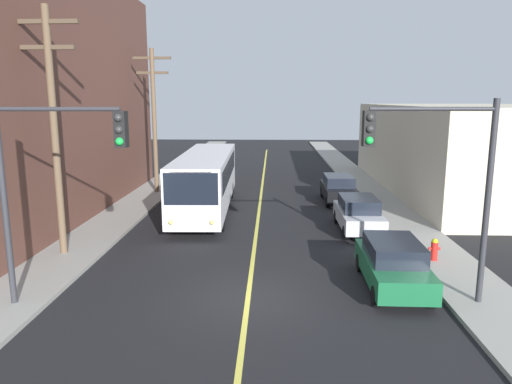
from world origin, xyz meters
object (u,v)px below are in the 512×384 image
object	(u,v)px
traffic_signal_right_corner	(436,164)
utility_pole_mid	(154,114)
fire_hydrant	(434,249)
parked_car_black	(338,188)
parked_car_silver	(358,213)
utility_pole_near	(54,121)
city_bus	(206,179)
parked_car_green	(393,263)
traffic_signal_left_corner	(54,165)

from	to	relation	value
traffic_signal_right_corner	utility_pole_mid	bearing A→B (deg)	125.88
utility_pole_mid	fire_hydrant	bearing A→B (deg)	-43.91
parked_car_black	parked_car_silver	bearing A→B (deg)	-89.47
parked_car_silver	utility_pole_near	distance (m)	13.73
utility_pole_near	fire_hydrant	distance (m)	15.11
city_bus	parked_car_green	xyz separation A→B (m)	(7.62, -10.86, -0.98)
parked_car_black	utility_pole_mid	size ratio (longest dim) A/B	0.48
traffic_signal_left_corner	parked_car_silver	bearing A→B (deg)	41.09
parked_car_green	parked_car_silver	world-z (taller)	same
traffic_signal_left_corner	fire_hydrant	distance (m)	13.52
parked_car_silver	fire_hydrant	world-z (taller)	parked_car_silver
traffic_signal_right_corner	fire_hydrant	size ratio (longest dim) A/B	7.14
fire_hydrant	utility_pole_mid	bearing A→B (deg)	136.09
traffic_signal_right_corner	fire_hydrant	world-z (taller)	traffic_signal_right_corner
parked_car_silver	traffic_signal_left_corner	xyz separation A→B (m)	(-10.20, -8.90, 3.46)
parked_car_black	traffic_signal_left_corner	distance (m)	18.76
utility_pole_mid	traffic_signal_left_corner	distance (m)	17.62
utility_pole_mid	traffic_signal_left_corner	size ratio (longest dim) A/B	1.52
parked_car_silver	fire_hydrant	xyz separation A→B (m)	(2.06, -4.57, -0.26)
traffic_signal_right_corner	fire_hydrant	xyz separation A→B (m)	(1.44, 3.77, -3.72)
traffic_signal_left_corner	traffic_signal_right_corner	world-z (taller)	same
utility_pole_mid	utility_pole_near	bearing A→B (deg)	-92.86
traffic_signal_left_corner	parked_car_black	bearing A→B (deg)	56.62
city_bus	fire_hydrant	xyz separation A→B (m)	(9.77, -8.46, -1.23)
parked_car_black	traffic_signal_left_corner	xyz separation A→B (m)	(-10.14, -15.40, 3.46)
utility_pole_near	traffic_signal_right_corner	size ratio (longest dim) A/B	1.56
city_bus	traffic_signal_right_corner	xyz separation A→B (m)	(8.33, -12.22, 2.49)
traffic_signal_left_corner	fire_hydrant	bearing A→B (deg)	19.45
parked_car_black	utility_pole_mid	world-z (taller)	utility_pole_mid
utility_pole_near	fire_hydrant	xyz separation A→B (m)	(14.35, -0.40, -4.72)
traffic_signal_left_corner	traffic_signal_right_corner	xyz separation A→B (m)	(10.82, 0.56, 0.00)
city_bus	fire_hydrant	world-z (taller)	city_bus
city_bus	utility_pole_near	distance (m)	9.91
utility_pole_mid	parked_car_black	bearing A→B (deg)	-10.43
utility_pole_near	traffic_signal_left_corner	xyz separation A→B (m)	(2.09, -4.73, -1.00)
city_bus	parked_car_green	bearing A→B (deg)	-54.96
parked_car_black	traffic_signal_left_corner	bearing A→B (deg)	-123.38
parked_car_silver	utility_pole_mid	size ratio (longest dim) A/B	0.48
parked_car_silver	utility_pole_near	bearing A→B (deg)	-161.27
city_bus	parked_car_silver	bearing A→B (deg)	-26.77
fire_hydrant	city_bus	bearing A→B (deg)	139.11
parked_car_silver	utility_pole_mid	world-z (taller)	utility_pole_mid
parked_car_black	traffic_signal_right_corner	distance (m)	15.25
parked_car_silver	city_bus	bearing A→B (deg)	153.23
utility_pole_near	utility_pole_mid	size ratio (longest dim) A/B	1.02
parked_car_black	utility_pole_near	distance (m)	16.84
city_bus	fire_hydrant	distance (m)	12.98
fire_hydrant	traffic_signal_left_corner	bearing A→B (deg)	-160.55
traffic_signal_left_corner	city_bus	bearing A→B (deg)	78.96
traffic_signal_right_corner	utility_pole_near	bearing A→B (deg)	162.13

